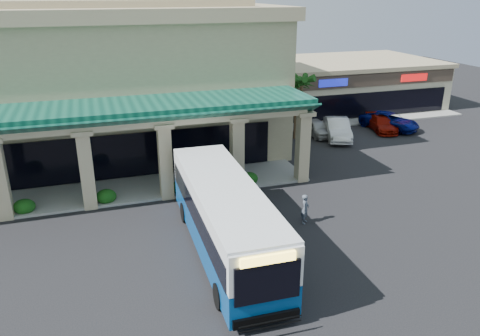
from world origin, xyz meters
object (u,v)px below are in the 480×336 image
object	(u,v)px
car_silver	(317,128)
car_gray	(389,121)
transit_bus	(225,219)
pedestrian	(305,209)
car_red	(381,124)
car_white	(337,129)

from	to	relation	value
car_silver	car_gray	distance (m)	7.21
transit_bus	car_silver	size ratio (longest dim) A/B	3.09
transit_bus	pedestrian	xyz separation A→B (m)	(4.99, 1.53, -0.93)
car_silver	car_red	xyz separation A→B (m)	(6.20, -0.51, -0.05)
pedestrian	car_red	size ratio (longest dim) A/B	0.37
car_silver	car_red	size ratio (longest dim) A/B	0.91
transit_bus	car_white	distance (m)	20.63
car_silver	car_gray	world-z (taller)	car_gray
transit_bus	car_red	distance (m)	24.86
car_silver	car_red	distance (m)	6.22
car_silver	car_gray	size ratio (longest dim) A/B	0.75
car_silver	pedestrian	bearing A→B (deg)	-118.87
pedestrian	car_white	size ratio (longest dim) A/B	0.32
pedestrian	car_white	world-z (taller)	car_white
pedestrian	car_gray	bearing A→B (deg)	-6.78
pedestrian	car_red	distance (m)	20.09
car_white	car_red	xyz separation A→B (m)	(4.95, 0.85, -0.21)
car_white	car_red	bearing A→B (deg)	30.04
pedestrian	car_silver	xyz separation A→B (m)	(8.08, 14.64, -0.14)
car_red	car_silver	bearing A→B (deg)	-172.43
car_red	car_white	bearing A→B (deg)	-158.00
car_white	car_red	distance (m)	5.02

